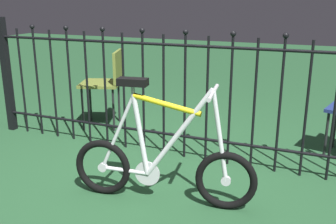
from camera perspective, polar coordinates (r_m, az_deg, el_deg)
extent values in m
plane|color=#224D2C|center=(3.00, -3.21, -10.89)|extent=(20.00, 20.00, 0.00)
cylinder|color=black|center=(4.43, -22.57, 4.34)|extent=(0.02, 0.02, 1.09)
sphere|color=black|center=(4.35, -23.40, 11.62)|extent=(0.05, 0.05, 0.05)
cylinder|color=black|center=(4.29, -20.67, 4.18)|extent=(0.02, 0.02, 1.09)
cylinder|color=black|center=(4.16, -18.65, 4.01)|extent=(0.02, 0.02, 1.09)
sphere|color=black|center=(4.08, -19.39, 11.79)|extent=(0.05, 0.05, 0.05)
cylinder|color=black|center=(4.03, -16.50, 3.83)|extent=(0.02, 0.02, 1.09)
cylinder|color=black|center=(3.91, -14.22, 3.63)|extent=(0.02, 0.02, 1.09)
sphere|color=black|center=(3.83, -14.82, 11.91)|extent=(0.05, 0.05, 0.05)
cylinder|color=black|center=(3.80, -11.79, 3.40)|extent=(0.02, 0.02, 1.09)
cylinder|color=black|center=(3.69, -9.23, 3.16)|extent=(0.02, 0.02, 1.09)
sphere|color=black|center=(3.60, -9.65, 11.96)|extent=(0.05, 0.05, 0.05)
cylinder|color=black|center=(3.59, -6.51, 2.90)|extent=(0.02, 0.02, 1.09)
cylinder|color=black|center=(3.50, -3.65, 2.62)|extent=(0.02, 0.02, 1.09)
sphere|color=black|center=(3.41, -3.83, 11.90)|extent=(0.05, 0.05, 0.05)
cylinder|color=black|center=(3.42, -0.65, 2.31)|extent=(0.02, 0.02, 1.09)
cylinder|color=black|center=(3.35, 2.49, 1.99)|extent=(0.02, 0.02, 1.09)
sphere|color=black|center=(3.25, 2.61, 11.69)|extent=(0.05, 0.05, 0.05)
cylinder|color=black|center=(3.29, 5.75, 1.65)|extent=(0.02, 0.02, 1.09)
cylinder|color=black|center=(3.24, 9.12, 1.28)|extent=(0.02, 0.02, 1.09)
sphere|color=black|center=(3.14, 9.60, 11.31)|extent=(0.05, 0.05, 0.05)
cylinder|color=black|center=(3.20, 12.58, 0.91)|extent=(0.02, 0.02, 1.09)
cylinder|color=black|center=(3.17, 16.12, 0.52)|extent=(0.02, 0.02, 1.09)
sphere|color=black|center=(3.07, 16.97, 10.72)|extent=(0.05, 0.05, 0.05)
cylinder|color=black|center=(3.16, 19.69, 0.13)|extent=(0.02, 0.02, 1.09)
cylinder|color=black|center=(3.16, 23.28, -0.27)|extent=(0.02, 0.02, 1.09)
cylinder|color=black|center=(3.47, 1.40, -3.46)|extent=(3.85, 0.03, 0.03)
cylinder|color=black|center=(3.29, 1.50, 9.82)|extent=(3.85, 0.03, 0.03)
cube|color=black|center=(4.42, -22.65, 5.02)|extent=(0.07, 0.07, 1.19)
torus|color=black|center=(2.85, -9.58, -8.02)|extent=(0.42, 0.11, 0.42)
cylinder|color=silver|center=(2.85, -9.58, -8.02)|extent=(0.07, 0.04, 0.07)
torus|color=black|center=(2.65, 8.53, -9.98)|extent=(0.42, 0.11, 0.42)
cylinder|color=silver|center=(2.65, 8.53, -9.98)|extent=(0.07, 0.04, 0.07)
cylinder|color=silver|center=(2.58, 1.55, -3.22)|extent=(0.47, 0.11, 0.65)
cylinder|color=yellow|center=(2.53, -0.17, 1.09)|extent=(0.47, 0.11, 0.14)
cylinder|color=silver|center=(2.65, -4.06, -3.45)|extent=(0.13, 0.05, 0.57)
cylinder|color=silver|center=(2.80, -6.38, -8.53)|extent=(0.34, 0.08, 0.04)
cylinder|color=silver|center=(2.71, -7.45, -3.03)|extent=(0.27, 0.07, 0.56)
cylinder|color=silver|center=(2.53, 7.63, -3.59)|extent=(0.14, 0.05, 0.63)
cylinder|color=silver|center=(2.45, 6.66, 3.10)|extent=(0.03, 0.03, 0.02)
cylinder|color=silver|center=(2.45, 6.66, 2.88)|extent=(0.09, 0.40, 0.03)
cylinder|color=silver|center=(2.58, -5.14, 3.24)|extent=(0.03, 0.03, 0.07)
cube|color=black|center=(2.56, -5.17, 4.43)|extent=(0.21, 0.12, 0.05)
cylinder|color=silver|center=(2.75, -3.05, -9.03)|extent=(0.18, 0.04, 0.18)
cylinder|color=black|center=(3.71, 22.28, -3.16)|extent=(0.02, 0.02, 0.42)
cylinder|color=black|center=(3.98, 23.38, -1.95)|extent=(0.02, 0.02, 0.42)
cylinder|color=black|center=(4.23, -12.44, 0.37)|extent=(0.02, 0.02, 0.47)
cylinder|color=black|center=(4.53, -11.36, 1.54)|extent=(0.02, 0.02, 0.47)
cylinder|color=black|center=(4.15, -8.03, 0.30)|extent=(0.02, 0.02, 0.47)
cylinder|color=black|center=(4.46, -7.23, 1.49)|extent=(0.02, 0.02, 0.47)
cube|color=olive|center=(4.28, -9.93, 4.16)|extent=(0.53, 0.53, 0.03)
cube|color=olive|center=(4.20, -7.43, 6.66)|extent=(0.16, 0.38, 0.33)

